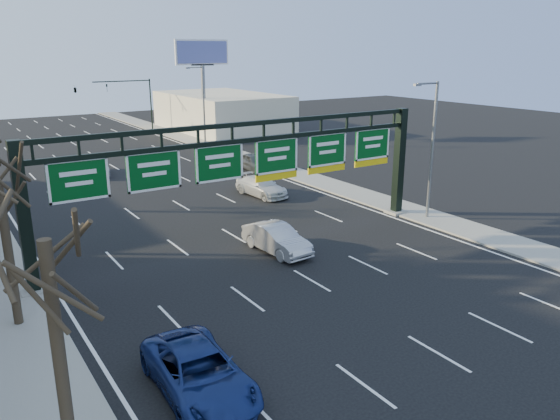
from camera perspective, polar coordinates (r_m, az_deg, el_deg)
ground at (r=25.72m, az=5.99°, el=-8.86°), size 160.00×160.00×0.00m
sidewalk_right at (r=48.16m, az=2.84°, el=3.43°), size 3.00×120.00×0.12m
lane_markings at (r=42.14m, az=-11.39°, el=1.12°), size 21.60×120.00×0.01m
sign_gantry at (r=30.59m, az=-3.02°, el=4.52°), size 24.60×1.20×7.20m
building_right_distant at (r=76.77m, az=-6.12°, el=10.14°), size 12.00×20.00×5.00m
tree_near at (r=14.45m, az=-23.91°, el=1.00°), size 3.60×3.60×8.86m
streetlight_near at (r=36.78m, az=15.54°, el=6.71°), size 2.15×0.22×9.00m
streetlight_far at (r=64.27m, az=-8.09°, el=11.14°), size 2.15×0.22×9.00m
billboard_right at (r=69.61m, az=-8.11°, el=14.83°), size 7.00×0.50×12.00m
traffic_signal_mast at (r=75.90m, az=-17.84°, el=11.65°), size 10.16×0.54×7.00m
car_blue_suv at (r=18.87m, az=-8.46°, el=-16.49°), size 2.83×5.67×1.54m
car_silver_sedan at (r=30.48m, az=-0.36°, el=-3.03°), size 1.96×4.82×1.55m
car_white_wagon at (r=42.25m, az=-1.97°, el=2.48°), size 2.57×5.15×1.44m
car_grey_far at (r=50.99m, az=-2.68°, el=5.01°), size 2.17×4.76×1.58m
car_silver_distant at (r=51.91m, az=-18.64°, el=4.35°), size 2.25×4.89×1.55m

